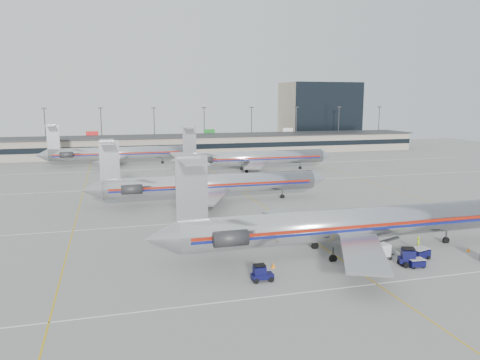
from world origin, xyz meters
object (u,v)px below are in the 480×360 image
object	(u,v)px
jet_second_row	(208,184)
tug_center	(409,258)
jet_foreground	(340,224)
uld_container	(383,251)
belt_loader	(381,249)

from	to	relation	value
jet_second_row	tug_center	xyz separation A→B (m)	(14.62, -36.98, -2.39)
jet_foreground	jet_second_row	world-z (taller)	jet_foreground
jet_second_row	uld_container	distance (m)	36.71
jet_foreground	belt_loader	world-z (taller)	jet_foreground
uld_container	belt_loader	bearing A→B (deg)	55.31
jet_second_row	belt_loader	size ratio (longest dim) A/B	10.96
jet_foreground	belt_loader	size ratio (longest dim) A/B	11.67
jet_second_row	uld_container	xyz separation A→B (m)	(13.05, -34.23, -2.42)
jet_foreground	uld_container	xyz separation A→B (m)	(3.80, -3.09, -2.64)
jet_foreground	tug_center	distance (m)	8.34
jet_second_row	tug_center	world-z (taller)	jet_second_row
jet_second_row	belt_loader	world-z (taller)	jet_second_row
tug_center	jet_second_row	bearing A→B (deg)	132.38
tug_center	belt_loader	size ratio (longest dim) A/B	0.69
jet_foreground	belt_loader	bearing A→B (deg)	-16.54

